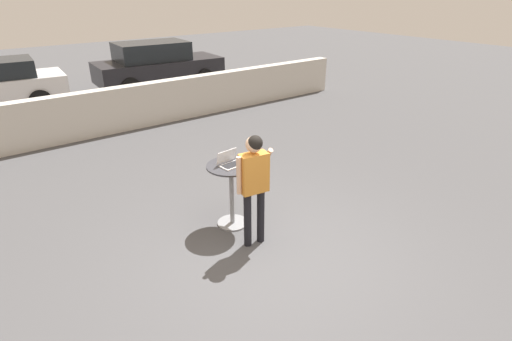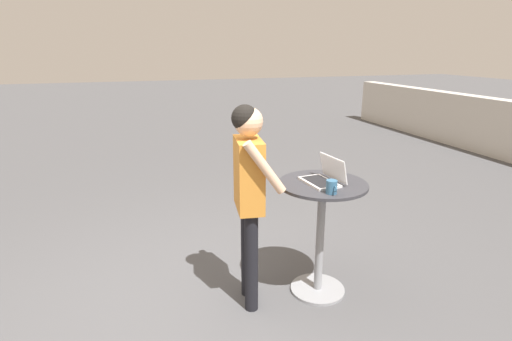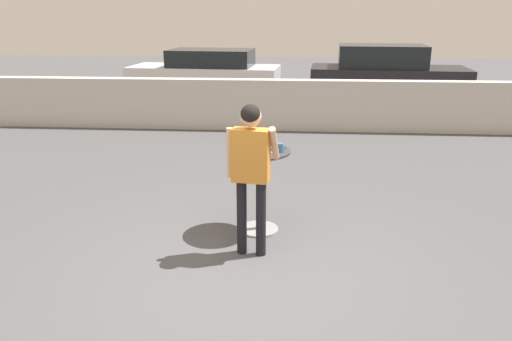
% 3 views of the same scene
% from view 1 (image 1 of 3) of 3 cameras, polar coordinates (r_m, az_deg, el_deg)
% --- Properties ---
extents(ground_plane, '(50.00, 50.00, 0.00)m').
position_cam_1_polar(ground_plane, '(5.71, 2.66, -12.42)').
color(ground_plane, '#4C4C4F').
extents(pavement_kerb, '(15.51, 0.35, 1.13)m').
position_cam_1_polar(pavement_kerb, '(10.87, -20.46, 7.93)').
color(pavement_kerb, beige).
rests_on(pavement_kerb, ground_plane).
extents(cafe_table, '(0.74, 0.74, 1.02)m').
position_cam_1_polar(cafe_table, '(6.12, -3.52, -2.21)').
color(cafe_table, gray).
rests_on(cafe_table, ground_plane).
extents(laptop, '(0.37, 0.30, 0.22)m').
position_cam_1_polar(laptop, '(5.96, -3.72, 1.22)').
color(laptop, silver).
rests_on(laptop, cafe_table).
extents(coffee_mug, '(0.12, 0.09, 0.11)m').
position_cam_1_polar(coffee_mug, '(6.03, -1.38, 1.65)').
color(coffee_mug, '#336084').
rests_on(coffee_mug, cafe_table).
extents(standing_person, '(0.56, 0.34, 1.69)m').
position_cam_1_polar(standing_person, '(5.46, -0.28, -0.98)').
color(standing_person, black).
rests_on(standing_person, ground_plane).
extents(parked_car_near_street, '(4.56, 2.17, 1.65)m').
position_cam_1_polar(parked_car_near_street, '(15.32, -13.92, 14.44)').
color(parked_car_near_street, black).
rests_on(parked_car_near_street, ground_plane).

